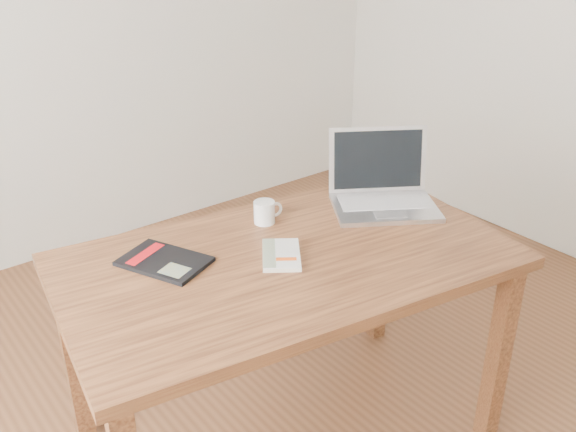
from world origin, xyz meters
TOP-DOWN VIEW (x-y plane):
  - room at (-0.07, 0.00)m, footprint 4.04×4.04m
  - desk at (-0.04, 0.15)m, footprint 1.51×1.01m
  - white_guidebook at (-0.06, 0.15)m, footprint 0.20×0.22m
  - black_guidebook at (-0.36, 0.34)m, footprint 0.26×0.31m
  - laptop at (0.47, 0.24)m, footprint 0.47×0.45m
  - coffee_mug at (0.05, 0.38)m, footprint 0.11×0.07m

SIDE VIEW (x-z plane):
  - desk at x=-0.04m, z-range 0.29..1.04m
  - black_guidebook at x=-0.36m, z-range 0.75..0.76m
  - white_guidebook at x=-0.06m, z-range 0.75..0.77m
  - coffee_mug at x=0.05m, z-range 0.75..0.83m
  - laptop at x=0.47m, z-range 0.68..0.93m
  - room at x=-0.07m, z-range 0.01..2.71m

